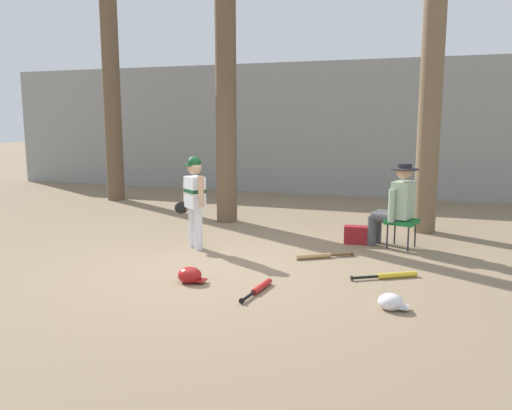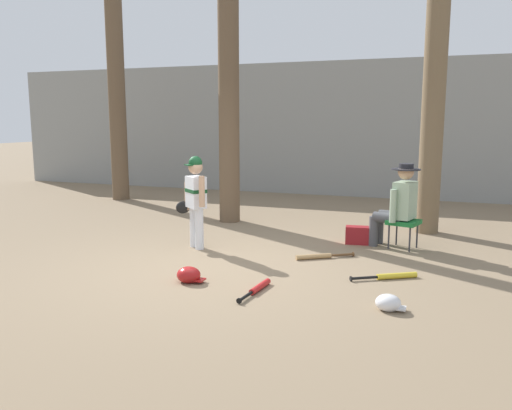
# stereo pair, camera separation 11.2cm
# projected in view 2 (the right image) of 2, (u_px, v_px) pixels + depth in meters

# --- Properties ---
(ground_plane) EXTENTS (60.00, 60.00, 0.00)m
(ground_plane) POSITION_uv_depth(u_px,v_px,m) (217.00, 269.00, 6.35)
(ground_plane) COLOR #7F6B51
(concrete_back_wall) EXTENTS (18.00, 0.36, 3.16)m
(concrete_back_wall) POSITION_uv_depth(u_px,v_px,m) (334.00, 129.00, 12.41)
(concrete_back_wall) COLOR gray
(concrete_back_wall) RESTS_ON ground
(tree_near_player) EXTENTS (0.60, 0.60, 4.94)m
(tree_near_player) POSITION_uv_depth(u_px,v_px,m) (229.00, 99.00, 9.00)
(tree_near_player) COLOR brown
(tree_near_player) RESTS_ON ground
(tree_behind_spectator) EXTENTS (0.50, 0.50, 6.10)m
(tree_behind_spectator) POSITION_uv_depth(u_px,v_px,m) (436.00, 54.00, 7.96)
(tree_behind_spectator) COLOR brown
(tree_behind_spectator) RESTS_ON ground
(young_ballplayer) EXTENTS (0.59, 0.41, 1.31)m
(young_ballplayer) POSITION_uv_depth(u_px,v_px,m) (195.00, 196.00, 7.28)
(young_ballplayer) COLOR white
(young_ballplayer) RESTS_ON ground
(folding_stool) EXTENTS (0.49, 0.49, 0.41)m
(folding_stool) POSITION_uv_depth(u_px,v_px,m) (404.00, 223.00, 7.30)
(folding_stool) COLOR #196B2D
(folding_stool) RESTS_ON ground
(seated_spectator) EXTENTS (0.68, 0.53, 1.20)m
(seated_spectator) POSITION_uv_depth(u_px,v_px,m) (398.00, 203.00, 7.31)
(seated_spectator) COLOR #47474C
(seated_spectator) RESTS_ON ground
(handbag_beside_stool) EXTENTS (0.36, 0.22, 0.26)m
(handbag_beside_stool) POSITION_uv_depth(u_px,v_px,m) (357.00, 235.00, 7.61)
(handbag_beside_stool) COLOR maroon
(handbag_beside_stool) RESTS_ON ground
(tree_far_left) EXTENTS (0.60, 0.60, 4.83)m
(tree_far_left) POSITION_uv_depth(u_px,v_px,m) (117.00, 106.00, 11.58)
(tree_far_left) COLOR brown
(tree_far_left) RESTS_ON ground
(bat_yellow_trainer) EXTENTS (0.72, 0.47, 0.07)m
(bat_yellow_trainer) POSITION_uv_depth(u_px,v_px,m) (392.00, 276.00, 5.94)
(bat_yellow_trainer) COLOR yellow
(bat_yellow_trainer) RESTS_ON ground
(bat_red_barrel) EXTENTS (0.12, 0.72, 0.07)m
(bat_red_barrel) POSITION_uv_depth(u_px,v_px,m) (258.00, 288.00, 5.52)
(bat_red_barrel) COLOR red
(bat_red_barrel) RESTS_ON ground
(bat_wood_tan) EXTENTS (0.70, 0.50, 0.07)m
(bat_wood_tan) POSITION_uv_depth(u_px,v_px,m) (318.00, 256.00, 6.80)
(bat_wood_tan) COLOR tan
(bat_wood_tan) RESTS_ON ground
(batting_helmet_white) EXTENTS (0.29, 0.22, 0.17)m
(batting_helmet_white) POSITION_uv_depth(u_px,v_px,m) (388.00, 303.00, 4.96)
(batting_helmet_white) COLOR silver
(batting_helmet_white) RESTS_ON ground
(batting_helmet_red) EXTENTS (0.32, 0.25, 0.19)m
(batting_helmet_red) POSITION_uv_depth(u_px,v_px,m) (189.00, 275.00, 5.83)
(batting_helmet_red) COLOR #A81919
(batting_helmet_red) RESTS_ON ground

